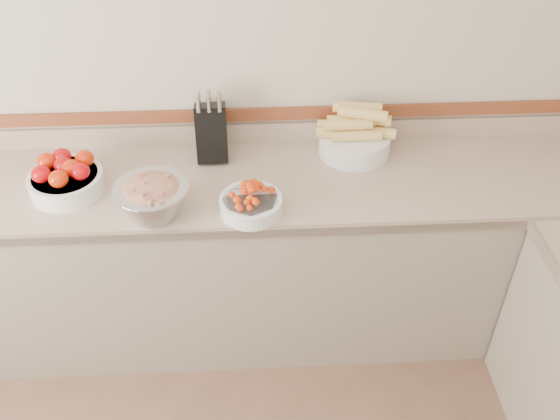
{
  "coord_description": "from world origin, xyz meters",
  "views": [
    {
      "loc": [
        0.25,
        -0.5,
        2.51
      ],
      "look_at": [
        0.35,
        1.35,
        1.0
      ],
      "focal_mm": 40.0,
      "sensor_mm": 36.0,
      "label": 1
    }
  ],
  "objects_px": {
    "tomato_bowl": "(65,177)",
    "cherry_tomato_bowl": "(251,202)",
    "knife_block": "(211,132)",
    "corn_bowl": "(355,136)",
    "rhubarb_bowl": "(152,197)"
  },
  "relations": [
    {
      "from": "tomato_bowl",
      "to": "cherry_tomato_bowl",
      "type": "distance_m",
      "value": 0.8
    },
    {
      "from": "knife_block",
      "to": "corn_bowl",
      "type": "xyz_separation_m",
      "value": [
        0.65,
        0.0,
        -0.05
      ]
    },
    {
      "from": "tomato_bowl",
      "to": "cherry_tomato_bowl",
      "type": "bearing_deg",
      "value": -13.25
    },
    {
      "from": "cherry_tomato_bowl",
      "to": "rhubarb_bowl",
      "type": "height_order",
      "value": "rhubarb_bowl"
    },
    {
      "from": "cherry_tomato_bowl",
      "to": "corn_bowl",
      "type": "height_order",
      "value": "corn_bowl"
    },
    {
      "from": "knife_block",
      "to": "cherry_tomato_bowl",
      "type": "height_order",
      "value": "knife_block"
    },
    {
      "from": "tomato_bowl",
      "to": "cherry_tomato_bowl",
      "type": "height_order",
      "value": "tomato_bowl"
    },
    {
      "from": "tomato_bowl",
      "to": "cherry_tomato_bowl",
      "type": "xyz_separation_m",
      "value": [
        0.78,
        -0.18,
        -0.02
      ]
    },
    {
      "from": "knife_block",
      "to": "corn_bowl",
      "type": "height_order",
      "value": "knife_block"
    },
    {
      "from": "corn_bowl",
      "to": "knife_block",
      "type": "bearing_deg",
      "value": -179.72
    },
    {
      "from": "tomato_bowl",
      "to": "rhubarb_bowl",
      "type": "bearing_deg",
      "value": -25.51
    },
    {
      "from": "tomato_bowl",
      "to": "rhubarb_bowl",
      "type": "distance_m",
      "value": 0.43
    },
    {
      "from": "corn_bowl",
      "to": "rhubarb_bowl",
      "type": "xyz_separation_m",
      "value": [
        -0.87,
        -0.41,
        0.0
      ]
    },
    {
      "from": "cherry_tomato_bowl",
      "to": "corn_bowl",
      "type": "bearing_deg",
      "value": 40.31
    },
    {
      "from": "corn_bowl",
      "to": "tomato_bowl",
      "type": "bearing_deg",
      "value": -169.9
    }
  ]
}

